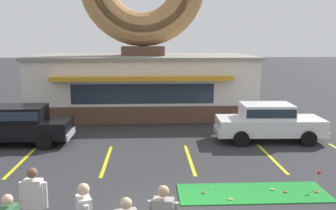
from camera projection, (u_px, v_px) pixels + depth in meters
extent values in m
cube|color=brown|center=(144.00, 105.00, 22.93)|extent=(12.00, 6.00, 0.90)
cube|color=silver|center=(143.00, 78.00, 22.66)|extent=(12.00, 6.00, 2.30)
cube|color=gray|center=(143.00, 57.00, 22.45)|extent=(12.30, 6.30, 0.16)
cube|color=orange|center=(143.00, 79.00, 19.36)|extent=(9.00, 0.60, 0.20)
cube|color=#232D3D|center=(143.00, 94.00, 19.77)|extent=(7.20, 0.03, 1.00)
cube|color=brown|center=(143.00, 51.00, 22.39)|extent=(2.40, 1.80, 0.50)
cube|color=#1E842D|center=(253.00, 193.00, 11.09)|extent=(4.21, 1.51, 0.03)
torus|color=#A5724C|center=(286.00, 192.00, 11.09)|extent=(0.13, 0.13, 0.04)
torus|color=#E5C666|center=(273.00, 189.00, 11.27)|extent=(0.13, 0.13, 0.04)
torus|color=#E5C666|center=(230.00, 199.00, 10.58)|extent=(0.13, 0.13, 0.04)
torus|color=#A5724C|center=(204.00, 192.00, 11.04)|extent=(0.13, 0.13, 0.04)
torus|color=#D8667F|center=(317.00, 192.00, 11.08)|extent=(0.13, 0.13, 0.04)
sphere|color=white|center=(210.00, 188.00, 11.36)|extent=(0.04, 0.04, 0.04)
cylinder|color=silver|center=(316.00, 181.00, 11.24)|extent=(0.01, 0.01, 0.55)
cube|color=red|center=(319.00, 173.00, 11.21)|extent=(0.12, 0.01, 0.08)
cube|color=silver|center=(269.00, 126.00, 16.65)|extent=(4.46, 1.93, 0.68)
cube|color=silver|center=(267.00, 111.00, 16.54)|extent=(2.16, 1.64, 0.60)
cube|color=#232D3D|center=(267.00, 110.00, 16.54)|extent=(2.07, 1.66, 0.36)
cube|color=silver|center=(321.00, 131.00, 16.71)|extent=(0.16, 1.67, 0.24)
cube|color=silver|center=(217.00, 131.00, 16.67)|extent=(0.16, 1.67, 0.24)
cylinder|color=black|center=(294.00, 129.00, 17.59)|extent=(0.65, 0.24, 0.64)
cylinder|color=black|center=(308.00, 139.00, 15.85)|extent=(0.65, 0.24, 0.64)
cylinder|color=black|center=(234.00, 129.00, 17.56)|extent=(0.65, 0.24, 0.64)
cylinder|color=black|center=(241.00, 139.00, 15.83)|extent=(0.65, 0.24, 0.64)
cube|color=black|center=(16.00, 129.00, 16.12)|extent=(4.41, 1.78, 0.68)
cube|color=black|center=(18.00, 113.00, 16.02)|extent=(2.11, 1.57, 0.60)
cube|color=#232D3D|center=(18.00, 113.00, 16.02)|extent=(2.02, 1.59, 0.36)
cube|color=silver|center=(71.00, 134.00, 16.26)|extent=(0.11, 1.67, 0.24)
cylinder|color=black|center=(44.00, 142.00, 15.37)|extent=(0.64, 0.22, 0.64)
cylinder|color=black|center=(55.00, 131.00, 17.10)|extent=(0.64, 0.22, 0.64)
cube|color=silver|center=(33.00, 194.00, 8.18)|extent=(0.40, 0.27, 0.61)
cylinder|color=silver|center=(45.00, 195.00, 8.17)|extent=(0.10, 0.10, 0.56)
cylinder|color=silver|center=(22.00, 195.00, 8.19)|extent=(0.10, 0.10, 0.56)
sphere|color=brown|center=(32.00, 173.00, 8.10)|extent=(0.22, 0.22, 0.22)
sphere|color=beige|center=(7.00, 200.00, 7.09)|extent=(0.20, 0.20, 0.20)
sphere|color=beige|center=(126.00, 203.00, 6.81)|extent=(0.21, 0.21, 0.21)
cylinder|color=silver|center=(82.00, 209.00, 7.44)|extent=(0.10, 0.10, 0.58)
sphere|color=beige|center=(83.00, 189.00, 7.13)|extent=(0.23, 0.23, 0.23)
sphere|color=tan|center=(163.00, 191.00, 7.15)|extent=(0.22, 0.22, 0.22)
cylinder|color=#51565B|center=(12.00, 117.00, 19.45)|extent=(0.56, 0.56, 0.95)
torus|color=#303437|center=(12.00, 107.00, 19.37)|extent=(0.57, 0.57, 0.05)
cube|color=yellow|center=(22.00, 162.00, 13.94)|extent=(0.12, 3.60, 0.01)
cube|color=yellow|center=(107.00, 160.00, 14.08)|extent=(0.12, 3.60, 0.01)
cube|color=yellow|center=(190.00, 159.00, 14.23)|extent=(0.12, 3.60, 0.01)
cube|color=yellow|center=(271.00, 158.00, 14.37)|extent=(0.12, 3.60, 0.01)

